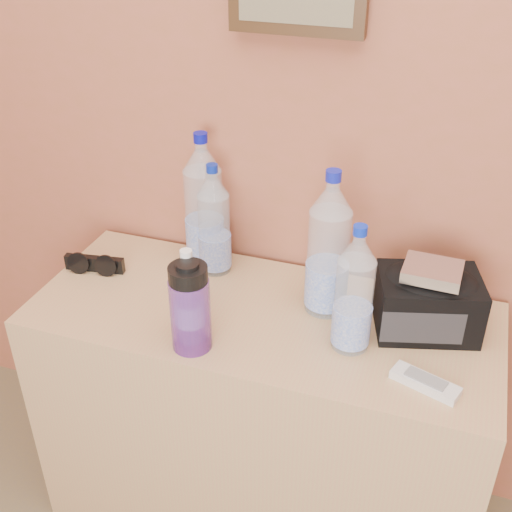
{
  "coord_description": "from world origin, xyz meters",
  "views": [
    {
      "loc": [
        0.15,
        0.6,
        1.59
      ],
      "look_at": [
        -0.23,
        1.71,
        0.87
      ],
      "focal_mm": 45.0,
      "sensor_mm": 36.0,
      "label": 1
    }
  ],
  "objects": [
    {
      "name": "dresser",
      "position": [
        -0.23,
        1.75,
        0.34
      ],
      "size": [
        1.1,
        0.46,
        0.69
      ],
      "primitive_type": "cube",
      "color": "tan",
      "rests_on": "ground"
    },
    {
      "name": "pet_large_a",
      "position": [
        -0.41,
        1.89,
        0.82
      ],
      "size": [
        0.08,
        0.08,
        0.29
      ],
      "rotation": [
        0.0,
        0.0,
        -0.26
      ],
      "color": "silver",
      "rests_on": "dresser"
    },
    {
      "name": "pet_large_b",
      "position": [
        -0.45,
        1.93,
        0.84
      ],
      "size": [
        0.1,
        0.1,
        0.36
      ],
      "rotation": [
        0.0,
        0.0,
        0.16
      ],
      "color": "white",
      "rests_on": "dresser"
    },
    {
      "name": "pet_large_c",
      "position": [
        -0.1,
        1.82,
        0.84
      ],
      "size": [
        0.1,
        0.1,
        0.35
      ],
      "rotation": [
        0.0,
        0.0,
        -0.02
      ],
      "color": "silver",
      "rests_on": "dresser"
    },
    {
      "name": "pet_large_d",
      "position": [
        -0.01,
        1.7,
        0.82
      ],
      "size": [
        0.08,
        0.08,
        0.3
      ],
      "rotation": [
        0.0,
        0.0,
        -0.16
      ],
      "color": "white",
      "rests_on": "dresser"
    },
    {
      "name": "pet_small",
      "position": [
        -0.35,
        1.61,
        0.79
      ],
      "size": [
        0.06,
        0.06,
        0.22
      ],
      "rotation": [
        0.0,
        0.0,
        -0.03
      ],
      "color": "silver",
      "rests_on": "dresser"
    },
    {
      "name": "nalgene_bottle",
      "position": [
        -0.34,
        1.59,
        0.79
      ],
      "size": [
        0.09,
        0.09,
        0.21
      ],
      "rotation": [
        0.0,
        0.0,
        0.37
      ],
      "color": "#602695",
      "rests_on": "dresser"
    },
    {
      "name": "sunglasses",
      "position": [
        -0.7,
        1.78,
        0.71
      ],
      "size": [
        0.16,
        0.08,
        0.04
      ],
      "primitive_type": null,
      "rotation": [
        0.0,
        0.0,
        0.17
      ],
      "color": "black",
      "rests_on": "dresser"
    },
    {
      "name": "ac_remote",
      "position": [
        0.16,
        1.62,
        0.7
      ],
      "size": [
        0.15,
        0.09,
        0.02
      ],
      "primitive_type": "cube",
      "rotation": [
        0.0,
        0.0,
        -0.33
      ],
      "color": "white",
      "rests_on": "dresser"
    },
    {
      "name": "toiletry_bag",
      "position": [
        0.13,
        1.82,
        0.76
      ],
      "size": [
        0.26,
        0.21,
        0.15
      ],
      "primitive_type": null,
      "rotation": [
        0.0,
        0.0,
        0.28
      ],
      "color": "black",
      "rests_on": "dresser"
    },
    {
      "name": "foil_packet",
      "position": [
        0.13,
        1.8,
        0.85
      ],
      "size": [
        0.13,
        0.11,
        0.03
      ],
      "primitive_type": "cube",
      "rotation": [
        0.0,
        0.0,
        -0.04
      ],
      "color": "silver",
      "rests_on": "toiletry_bag"
    }
  ]
}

